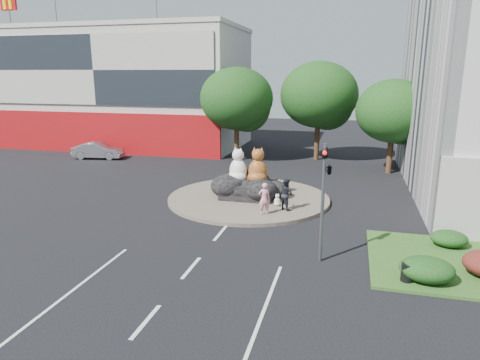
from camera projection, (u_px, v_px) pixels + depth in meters
The scene contains 18 objects.
ground at pixel (191, 268), 17.33m from camera, with size 120.00×120.00×0.00m, color black.
roundabout_island at pixel (249, 198), 26.70m from camera, with size 10.00×10.00×0.20m, color brown.
rock_plinth at pixel (249, 190), 26.56m from camera, with size 3.20×2.60×0.90m, color black, non-canonical shape.
shophouse_block at pixel (126, 88), 46.45m from camera, with size 25.20×12.30×17.40m.
tree_left at pixel (237, 102), 37.74m from camera, with size 6.46×6.46×8.27m.
tree_mid at pixel (320, 98), 37.83m from camera, with size 6.84×6.84×8.76m.
tree_right at pixel (394, 114), 32.83m from camera, with size 5.70×5.70×7.30m.
hedge_near_green at pixel (427, 269), 15.93m from camera, with size 2.00×1.60×0.90m, color black.
hedge_back_green at pixel (449, 238), 19.15m from camera, with size 1.60×1.28×0.72m, color black.
traffic_light at pixel (326, 178), 17.08m from camera, with size 0.44×1.24×5.00m.
cat_white at pixel (238, 165), 26.42m from camera, with size 1.31×1.13×2.18m, color silver, non-canonical shape.
cat_tabby at pixel (258, 165), 26.18m from camera, with size 1.34×1.16×2.24m, color #A24521, non-canonical shape.
kitten_calico at pixel (221, 191), 26.38m from camera, with size 0.52×0.45×0.87m, color beige, non-canonical shape.
kitten_white at pixel (277, 199), 24.80m from camera, with size 0.44×0.38×0.73m, color silver, non-canonical shape.
pedestrian_pink at pixel (264, 199), 23.15m from camera, with size 0.64×0.42×1.76m, color pink.
pedestrian_dark at pixel (286, 194), 23.96m from camera, with size 0.87×0.68×1.80m, color black.
parked_car at pixel (98, 151), 39.47m from camera, with size 1.60×4.60×1.52m, color #A7A8AE.
litter_bin at pixel (407, 272), 15.92m from camera, with size 0.46×0.46×0.69m, color black.
Camera 1 is at (5.94, -14.94, 7.66)m, focal length 32.00 mm.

